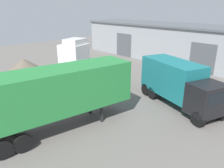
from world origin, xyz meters
TOP-DOWN VIEW (x-y plane):
  - ground_plane at (0.00, 0.00)m, footprint 60.00×60.00m
  - warehouse_building at (0.00, 17.63)m, footprint 30.28×7.78m
  - tractor_unit_white at (-1.16, 1.49)m, footprint 7.21×4.60m
  - container_trailer_green at (6.39, -5.06)m, footprint 3.67×9.62m
  - box_truck_black at (9.53, 3.73)m, footprint 7.72×4.45m
  - gravel_pile at (-10.16, -0.99)m, footprint 3.82×3.82m
  - traffic_cone at (-2.56, -1.19)m, footprint 0.40×0.40m

SIDE VIEW (x-z plane):
  - ground_plane at x=0.00m, z-range 0.00..0.00m
  - traffic_cone at x=-2.56m, z-range -0.02..0.53m
  - gravel_pile at x=-10.16m, z-range 0.00..1.31m
  - box_truck_black at x=9.53m, z-range 0.21..3.75m
  - tractor_unit_white at x=-1.16m, z-range -0.13..4.38m
  - container_trailer_green at x=6.39m, z-range 0.55..4.67m
  - warehouse_building at x=0.00m, z-range 0.01..5.27m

